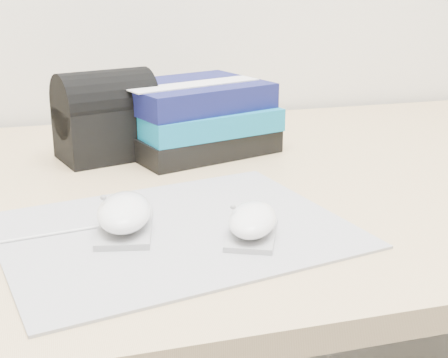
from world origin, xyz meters
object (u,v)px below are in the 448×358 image
object	(u,v)px
mouse_rear	(124,215)
book_stack	(194,117)
desk	(220,300)
pouch	(106,116)
mouse_front	(252,222)

from	to	relation	value
mouse_rear	book_stack	xyz separation A→B (m)	(0.16, 0.32, 0.03)
desk	pouch	size ratio (longest dim) A/B	9.67
mouse_front	mouse_rear	bearing A→B (deg)	158.33
mouse_rear	mouse_front	xyz separation A→B (m)	(0.13, -0.05, -0.00)
desk	mouse_rear	distance (m)	0.38
desk	mouse_front	xyz separation A→B (m)	(-0.04, -0.28, 0.25)
desk	mouse_rear	world-z (taller)	mouse_rear
mouse_front	desk	bearing A→B (deg)	81.89
mouse_front	pouch	size ratio (longest dim) A/B	0.65
book_stack	pouch	xyz separation A→B (m)	(-0.14, -0.00, 0.01)
mouse_rear	book_stack	distance (m)	0.35
mouse_rear	mouse_front	bearing A→B (deg)	-21.67
mouse_front	book_stack	distance (m)	0.37
desk	pouch	xyz separation A→B (m)	(-0.16, 0.09, 0.30)
desk	mouse_front	world-z (taller)	mouse_front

